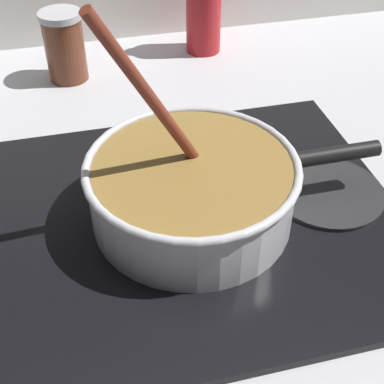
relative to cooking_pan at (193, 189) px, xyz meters
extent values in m
cube|color=#B7B7BC|center=(0.02, -0.18, -0.08)|extent=(2.40, 1.60, 0.04)
cube|color=black|center=(0.00, 0.00, -0.05)|extent=(0.56, 0.48, 0.01)
torus|color=#592D0C|center=(0.00, 0.00, -0.04)|extent=(0.20, 0.20, 0.01)
cylinder|color=#262628|center=(0.20, 0.00, -0.04)|extent=(0.16, 0.16, 0.01)
cylinder|color=silver|center=(0.00, 0.00, -0.01)|extent=(0.26, 0.26, 0.08)
cylinder|color=olive|center=(0.00, 0.00, 0.00)|extent=(0.25, 0.25, 0.08)
torus|color=silver|center=(0.00, 0.00, 0.04)|extent=(0.27, 0.27, 0.01)
cylinder|color=black|center=(0.19, 0.00, 0.02)|extent=(0.13, 0.02, 0.02)
cylinder|color=#E5CC7A|center=(0.01, -0.06, 0.03)|extent=(0.04, 0.04, 0.01)
cylinder|color=#EDD88C|center=(0.10, -0.02, 0.03)|extent=(0.03, 0.03, 0.01)
cylinder|color=beige|center=(0.00, 0.08, 0.03)|extent=(0.03, 0.03, 0.01)
cylinder|color=#EDD88C|center=(-0.02, 0.01, 0.03)|extent=(0.03, 0.03, 0.01)
cylinder|color=beige|center=(-0.04, 0.04, 0.03)|extent=(0.04, 0.04, 0.01)
cylinder|color=maroon|center=(-0.05, 0.00, 0.14)|extent=(0.14, 0.06, 0.24)
cube|color=brown|center=(0.01, 0.02, 0.02)|extent=(0.05, 0.04, 0.01)
cylinder|color=red|center=(0.15, 0.50, 0.03)|extent=(0.07, 0.07, 0.17)
cylinder|color=brown|center=(-0.13, 0.45, 0.00)|extent=(0.07, 0.07, 0.12)
cylinder|color=#B2B2B7|center=(-0.13, 0.45, 0.06)|extent=(0.08, 0.08, 0.01)
camera|label=1|loc=(-0.13, -0.51, 0.45)|focal=50.40mm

